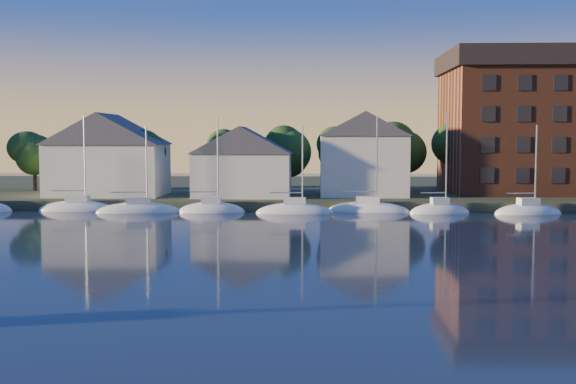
{
  "coord_description": "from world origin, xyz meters",
  "views": [
    {
      "loc": [
        2.31,
        -26.0,
        7.88
      ],
      "look_at": [
        0.53,
        22.0,
        4.21
      ],
      "focal_mm": 45.0,
      "sensor_mm": 36.0,
      "label": 1
    }
  ],
  "objects_px": {
    "clubhouse_centre": "(243,161)",
    "condo_block": "(571,122)",
    "clubhouse_west": "(108,154)",
    "clubhouse_east": "(363,153)"
  },
  "relations": [
    {
      "from": "clubhouse_centre",
      "to": "condo_block",
      "type": "distance_m",
      "value": 41.05
    },
    {
      "from": "clubhouse_west",
      "to": "clubhouse_east",
      "type": "relative_size",
      "value": 1.3
    },
    {
      "from": "clubhouse_west",
      "to": "clubhouse_centre",
      "type": "distance_m",
      "value": 16.05
    },
    {
      "from": "clubhouse_west",
      "to": "condo_block",
      "type": "distance_m",
      "value": 56.56
    },
    {
      "from": "clubhouse_east",
      "to": "clubhouse_centre",
      "type": "bearing_deg",
      "value": -171.87
    },
    {
      "from": "condo_block",
      "to": "clubhouse_east",
      "type": "bearing_deg",
      "value": -167.11
    },
    {
      "from": "clubhouse_centre",
      "to": "clubhouse_east",
      "type": "height_order",
      "value": "clubhouse_east"
    },
    {
      "from": "clubhouse_centre",
      "to": "clubhouse_east",
      "type": "bearing_deg",
      "value": 8.13
    },
    {
      "from": "clubhouse_centre",
      "to": "condo_block",
      "type": "bearing_deg",
      "value": 11.24
    },
    {
      "from": "clubhouse_west",
      "to": "condo_block",
      "type": "xyz_separation_m",
      "value": [
        56.0,
        6.95,
        3.86
      ]
    }
  ]
}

